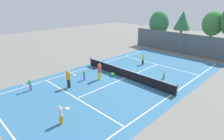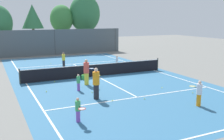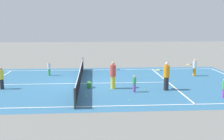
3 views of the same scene
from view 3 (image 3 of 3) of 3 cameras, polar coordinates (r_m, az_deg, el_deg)
The scene contains 19 objects.
ground_plane at distance 20.05m, azimuth -6.56°, elevation -2.76°, with size 80.00×80.00×0.00m, color slate.
court_surface at distance 20.05m, azimuth -6.56°, elevation -2.76°, with size 13.00×25.00×0.01m.
tennis_net at distance 19.94m, azimuth -6.59°, elevation -1.34°, with size 11.90×0.10×1.10m.
player_0 at distance 23.28m, azimuth -12.80°, elevation 0.29°, with size 0.24×0.24×1.13m.
player_1 at distance 18.24m, azimuth 0.24°, elevation -0.99°, with size 0.57×0.97×1.81m.
player_2 at distance 17.47m, azimuth 4.60°, elevation -2.77°, with size 0.23×0.23×1.09m.
player_4 at distance 18.18m, azimuth 11.08°, elevation -1.16°, with size 0.73×0.94×1.84m.
player_5 at distance 19.52m, azimuth -21.74°, elevation -1.58°, with size 0.31×0.31×1.43m.
player_6 at distance 23.47m, azimuth 16.53°, elevation 0.55°, with size 0.34×0.87×1.39m.
ball_crate at distance 18.74m, azimuth -4.78°, elevation -3.07°, with size 0.44×0.28×0.43m.
tennis_ball_0 at distance 15.65m, azimuth 3.62°, elevation -6.27°, with size 0.07×0.07×0.07m, color #CCE533.
tennis_ball_2 at distance 24.32m, azimuth 10.92°, elevation -0.54°, with size 0.07×0.07×0.07m, color #CCE533.
tennis_ball_4 at distance 18.32m, azimuth 6.75°, elevation -3.89°, with size 0.07×0.07×0.07m, color #CCE533.
tennis_ball_6 at distance 22.93m, azimuth 7.13°, elevation -1.07°, with size 0.07×0.07×0.07m, color #CCE533.
tennis_ball_7 at distance 16.59m, azimuth -5.27°, elevation -5.34°, with size 0.07×0.07×0.07m, color #CCE533.
tennis_ball_8 at distance 25.97m, azimuth -17.74°, elevation -0.17°, with size 0.07×0.07×0.07m, color #CCE533.
tennis_ball_9 at distance 19.03m, azimuth -21.52°, elevation -4.01°, with size 0.07×0.07×0.07m, color #CCE533.
tennis_ball_12 at distance 19.22m, azimuth 12.70°, elevation -3.41°, with size 0.07×0.07×0.07m, color #CCE533.
tennis_ball_13 at distance 21.06m, azimuth 12.64°, elevation -2.24°, with size 0.07×0.07×0.07m, color #CCE533.
Camera 3 is at (-19.53, -0.96, 4.42)m, focal length 44.56 mm.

